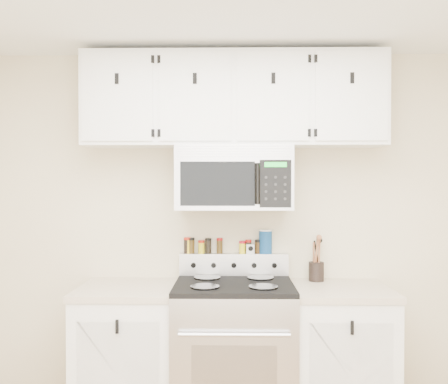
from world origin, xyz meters
name	(u,v)px	position (x,y,z in m)	size (l,w,h in m)	color
back_wall	(234,232)	(0.00, 1.75, 1.25)	(3.50, 0.01, 2.50)	#C7B595
range	(234,354)	(0.00, 1.43, 0.49)	(0.76, 0.65, 1.10)	#B7B7BA
base_cabinet_left	(128,356)	(-0.69, 1.45, 0.46)	(0.64, 0.62, 0.92)	white
base_cabinet_right	(340,357)	(0.69, 1.45, 0.46)	(0.64, 0.62, 0.92)	white
microwave	(234,178)	(0.00, 1.55, 1.63)	(0.76, 0.44, 0.42)	#9E9EA3
upper_cabinets	(234,100)	(0.00, 1.58, 2.15)	(2.00, 0.35, 0.62)	white
utensil_crock	(316,270)	(0.57, 1.65, 1.00)	(0.10, 0.10, 0.30)	black
kitchen_timer	(251,249)	(0.12, 1.71, 1.13)	(0.06, 0.05, 0.07)	silver
salt_canister	(265,241)	(0.22, 1.71, 1.19)	(0.09, 0.09, 0.17)	navy
spice_jar_0	(187,245)	(-0.33, 1.71, 1.16)	(0.05, 0.05, 0.11)	black
spice_jar_1	(188,245)	(-0.32, 1.71, 1.16)	(0.05, 0.05, 0.11)	gold
spice_jar_2	(191,245)	(-0.30, 1.71, 1.16)	(0.05, 0.05, 0.11)	#3C2B0E
spice_jar_3	(201,247)	(-0.23, 1.71, 1.15)	(0.04, 0.04, 0.09)	gold
spice_jar_4	(208,246)	(-0.18, 1.71, 1.15)	(0.04, 0.04, 0.11)	black
spice_jar_5	(220,246)	(-0.10, 1.71, 1.15)	(0.04, 0.04, 0.11)	#3E2D0F
spice_jar_6	(242,247)	(0.06, 1.71, 1.14)	(0.05, 0.05, 0.09)	yellow
spice_jar_7	(248,247)	(0.10, 1.71, 1.15)	(0.04, 0.04, 0.10)	black
spice_jar_8	(258,247)	(0.17, 1.71, 1.15)	(0.04, 0.04, 0.10)	#38240D
spice_jar_9	(266,247)	(0.22, 1.71, 1.15)	(0.04, 0.04, 0.09)	gold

